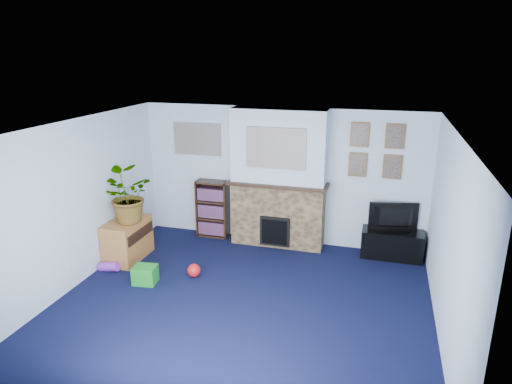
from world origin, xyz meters
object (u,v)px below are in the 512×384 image
(sideboard, at_px, (128,239))
(tv_stand, at_px, (392,245))
(bookshelf, at_px, (213,210))
(television, at_px, (394,217))

(sideboard, bearing_deg, tv_stand, 16.30)
(tv_stand, distance_m, sideboard, 4.37)
(tv_stand, relative_size, sideboard, 1.15)
(tv_stand, distance_m, bookshelf, 3.20)
(television, distance_m, bookshelf, 3.20)
(television, bearing_deg, tv_stand, 77.85)
(television, height_order, bookshelf, bookshelf)
(television, height_order, sideboard, television)
(tv_stand, bearing_deg, bookshelf, 178.63)
(tv_stand, height_order, bookshelf, bookshelf)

